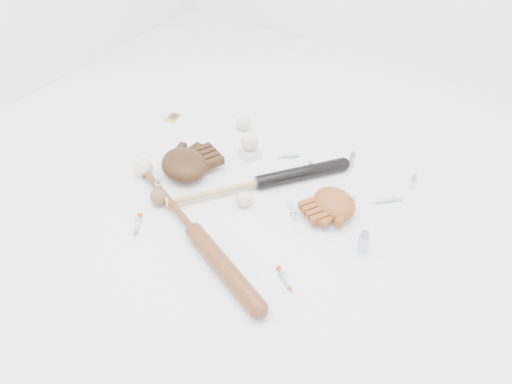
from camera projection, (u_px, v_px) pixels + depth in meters
The scene contains 22 objects.
bat_dark at pixel (258, 182), 2.10m from camera, with size 0.83×0.06×0.06m, color black, non-canonical shape.
bat_wood at pixel (194, 231), 1.88m from camera, with size 0.90×0.07×0.07m, color brown, non-canonical shape.
glove_dark at pixel (184, 164), 2.16m from camera, with size 0.28×0.28×0.10m, color #331F0E, non-canonical shape.
glove_tan at pixel (334, 203), 1.99m from camera, with size 0.23×0.23×0.08m, color brown, non-canonical shape.
trading_card at pixel (173, 118), 2.52m from camera, with size 0.06×0.08×0.00m, color gold.
pedestal at pixel (250, 153), 2.27m from camera, with size 0.08×0.08×0.04m, color white.
baseball_on_pedestal at pixel (250, 141), 2.23m from camera, with size 0.08×0.08×0.08m, color silver.
baseball_left at pixel (144, 168), 2.16m from camera, with size 0.08×0.08×0.08m, color silver.
baseball_upper at pixel (244, 123), 2.43m from camera, with size 0.07×0.07×0.07m, color silver.
baseball_mid at pixel (244, 199), 2.02m from camera, with size 0.06×0.06×0.06m, color silver.
baseball_aged at pixel (159, 197), 2.02m from camera, with size 0.07×0.07×0.07m, color brown.
syringe_0 at pixel (137, 226), 1.94m from camera, with size 0.15×0.03×0.02m, color #ADBCC6, non-canonical shape.
syringe_1 at pixel (292, 208), 2.01m from camera, with size 0.15×0.03×0.02m, color #ADBCC6, non-canonical shape.
syringe_2 at pixel (291, 156), 2.27m from camera, with size 0.14×0.02×0.02m, color #ADBCC6, non-canonical shape.
syringe_3 at pixel (286, 280), 1.74m from camera, with size 0.14×0.02×0.02m, color #ADBCC6, non-canonical shape.
syringe_4 at pixel (386, 200), 2.05m from camera, with size 0.16×0.03×0.02m, color #ADBCC6, non-canonical shape.
vial_0 at pixel (352, 159), 2.21m from camera, with size 0.03×0.03×0.07m, color silver.
vial_1 at pixel (310, 168), 2.17m from camera, with size 0.03×0.03×0.06m, color silver.
vial_2 at pixel (352, 204), 1.99m from camera, with size 0.03×0.03×0.07m, color silver.
vial_3 at pixel (363, 242), 1.82m from camera, with size 0.04×0.04×0.10m, color silver.
vial_4 at pixel (159, 187), 2.07m from camera, with size 0.03×0.03×0.07m, color silver.
vial_5 at pixel (413, 182), 2.10m from camera, with size 0.02×0.02×0.07m, color silver.
Camera 1 is at (0.80, -1.26, 1.39)m, focal length 35.00 mm.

